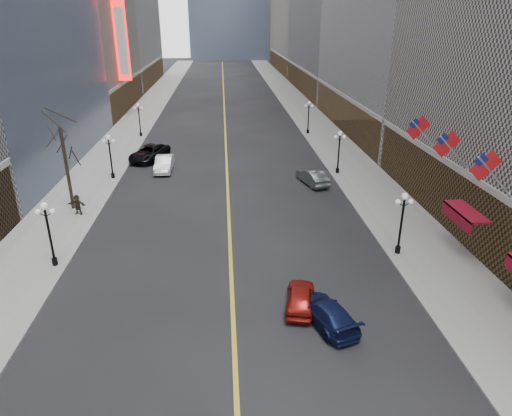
{
  "coord_description": "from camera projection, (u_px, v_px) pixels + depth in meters",
  "views": [
    {
      "loc": [
        -0.24,
        2.29,
        15.56
      ],
      "look_at": [
        1.1,
        20.87,
        7.74
      ],
      "focal_mm": 32.0,
      "sensor_mm": 36.0,
      "label": 1
    }
  ],
  "objects": [
    {
      "name": "streetlamp_east_3",
      "position": [
        309.0,
        114.0,
        64.29
      ],
      "size": [
        1.26,
        0.44,
        4.52
      ],
      "color": "black",
      "rests_on": "sidewalk_east"
    },
    {
      "name": "theatre_marquee",
      "position": [
        122.0,
        41.0,
        71.8
      ],
      "size": [
        2.0,
        0.55,
        12.0
      ],
      "color": "red",
      "rests_on": "ground"
    },
    {
      "name": "streetlamp_west_3",
      "position": [
        139.0,
        116.0,
        62.73
      ],
      "size": [
        1.26,
        0.44,
        4.52
      ],
      "color": "black",
      "rests_on": "sidewalk_west"
    },
    {
      "name": "lane_line",
      "position": [
        225.0,
        116.0,
        77.5
      ],
      "size": [
        0.25,
        200.0,
        0.02
      ],
      "primitive_type": "cube",
      "color": "gold",
      "rests_on": "ground"
    },
    {
      "name": "car_nb_mid",
      "position": [
        164.0,
        164.0,
        49.56
      ],
      "size": [
        1.75,
        4.94,
        1.62
      ],
      "primitive_type": "imported",
      "rotation": [
        0.0,
        0.0,
        -0.01
      ],
      "color": "silver",
      "rests_on": "ground"
    },
    {
      "name": "ped_west_far",
      "position": [
        77.0,
        205.0,
        38.22
      ],
      "size": [
        1.68,
        0.91,
        1.74
      ],
      "primitive_type": "imported",
      "rotation": [
        0.0,
        0.0,
        -0.29
      ],
      "color": "#2B2418",
      "rests_on": "sidewalk_west"
    },
    {
      "name": "sidewalk_west",
      "position": [
        130.0,
        130.0,
        67.35
      ],
      "size": [
        6.0,
        230.0,
        0.15
      ],
      "primitive_type": "cube",
      "color": "gray",
      "rests_on": "ground"
    },
    {
      "name": "streetlamp_east_2",
      "position": [
        339.0,
        148.0,
        47.74
      ],
      "size": [
        1.26,
        0.44,
        4.52
      ],
      "color": "black",
      "rests_on": "sidewalk_east"
    },
    {
      "name": "streetlamp_west_1",
      "position": [
        48.0,
        228.0,
        29.62
      ],
      "size": [
        1.26,
        0.44,
        4.52
      ],
      "color": "black",
      "rests_on": "sidewalk_west"
    },
    {
      "name": "car_sb_mid",
      "position": [
        300.0,
        297.0,
        26.21
      ],
      "size": [
        2.37,
        4.21,
        1.35
      ],
      "primitive_type": "imported",
      "rotation": [
        0.0,
        0.0,
        2.94
      ],
      "color": "maroon",
      "rests_on": "ground"
    },
    {
      "name": "streetlamp_west_2",
      "position": [
        110.0,
        152.0,
        46.17
      ],
      "size": [
        1.26,
        0.44,
        4.52
      ],
      "color": "black",
      "rests_on": "sidewalk_west"
    },
    {
      "name": "awning_c",
      "position": [
        463.0,
        213.0,
        31.4
      ],
      "size": [
        1.4,
        4.0,
        0.93
      ],
      "color": "maroon",
      "rests_on": "ground"
    },
    {
      "name": "tree_west_far",
      "position": [
        62.0,
        140.0,
        37.41
      ],
      "size": [
        3.6,
        3.6,
        7.92
      ],
      "color": "#2D231C",
      "rests_on": "sidewalk_west"
    },
    {
      "name": "flag_3",
      "position": [
        488.0,
        168.0,
        26.96
      ],
      "size": [
        2.87,
        0.12,
        2.87
      ],
      "color": "#B2B2B7",
      "rests_on": "ground"
    },
    {
      "name": "car_sb_near",
      "position": [
        327.0,
        313.0,
        24.83
      ],
      "size": [
        3.33,
        5.01,
        1.35
      ],
      "primitive_type": "imported",
      "rotation": [
        0.0,
        0.0,
        3.48
      ],
      "color": "#111943",
      "rests_on": "ground"
    },
    {
      "name": "car_nb_far",
      "position": [
        149.0,
        153.0,
        53.33
      ],
      "size": [
        4.81,
        6.81,
        1.72
      ],
      "primitive_type": "imported",
      "rotation": [
        0.0,
        0.0,
        -0.35
      ],
      "color": "black",
      "rests_on": "ground"
    },
    {
      "name": "streetlamp_east_1",
      "position": [
        402.0,
        217.0,
        31.19
      ],
      "size": [
        1.26,
        0.44,
        4.52
      ],
      "color": "black",
      "rests_on": "sidewalk_east"
    },
    {
      "name": "flag_4",
      "position": [
        449.0,
        146.0,
        31.56
      ],
      "size": [
        2.87,
        0.12,
        2.87
      ],
      "color": "#B2B2B7",
      "rests_on": "ground"
    },
    {
      "name": "car_sb_far",
      "position": [
        312.0,
        177.0,
        45.66
      ],
      "size": [
        2.84,
        4.9,
        1.53
      ],
      "primitive_type": "imported",
      "rotation": [
        0.0,
        0.0,
        3.42
      ],
      "color": "#52585B",
      "rests_on": "ground"
    },
    {
      "name": "sidewalk_east",
      "position": [
        317.0,
        127.0,
        69.21
      ],
      "size": [
        6.0,
        230.0,
        0.15
      ],
      "primitive_type": "cube",
      "color": "gray",
      "rests_on": "ground"
    },
    {
      "name": "flag_5",
      "position": [
        420.0,
        130.0,
        36.16
      ],
      "size": [
        2.87,
        0.12,
        2.87
      ],
      "color": "#B2B2B7",
      "rests_on": "ground"
    }
  ]
}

